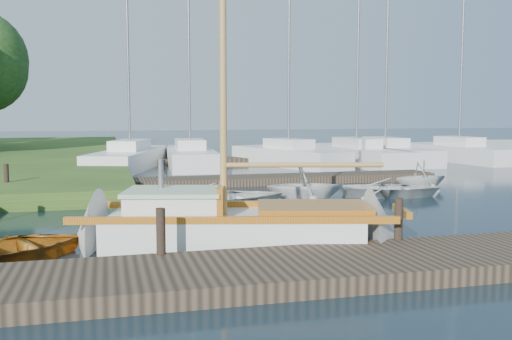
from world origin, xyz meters
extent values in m
plane|color=black|center=(0.00, 0.00, 0.00)|extent=(160.00, 160.00, 0.00)
cube|color=black|center=(0.00, -6.00, 0.15)|extent=(18.00, 2.20, 0.30)
cube|color=black|center=(2.00, 6.50, 0.15)|extent=(14.00, 1.60, 0.30)
cube|color=black|center=(10.00, 16.00, 0.15)|extent=(30.00, 1.60, 0.30)
cylinder|color=black|center=(-3.00, -5.00, 0.70)|extent=(0.16, 0.16, 0.80)
cylinder|color=black|center=(1.50, -5.00, 0.70)|extent=(0.16, 0.16, 0.80)
cylinder|color=black|center=(-7.00, 5.00, 0.70)|extent=(0.16, 0.16, 0.80)
cube|color=silver|center=(-1.42, -3.61, 0.23)|extent=(5.33, 3.14, 0.90)
cone|color=silver|center=(1.54, -4.35, 0.23)|extent=(1.73, 2.22, 1.96)
cone|color=silver|center=(-4.28, -2.90, 0.23)|extent=(1.44, 2.14, 1.96)
cube|color=#80510B|center=(-1.19, -2.70, 0.74)|extent=(6.05, 1.61, 0.14)
cube|color=#80510B|center=(-1.64, -4.53, 0.74)|extent=(6.05, 1.61, 0.14)
cube|color=#80510B|center=(1.88, -4.43, 0.74)|extent=(0.38, 1.10, 0.14)
cube|color=silver|center=(-2.58, -3.33, 0.90)|extent=(2.08, 1.79, 0.44)
cube|color=#AFCBA6|center=(-2.58, -3.33, 1.15)|extent=(2.21, 1.91, 0.08)
cube|color=#80510B|center=(-1.66, -3.55, 0.98)|extent=(0.45, 1.39, 0.60)
cylinder|color=slate|center=(-2.80, -2.96, 1.48)|extent=(0.12, 0.12, 0.60)
cube|color=#80510B|center=(0.14, -4.00, 0.78)|extent=(2.50, 1.99, 0.20)
cylinder|color=#A07038|center=(-1.61, -3.57, 4.88)|extent=(0.14, 0.14, 8.40)
cylinder|color=#A07038|center=(-0.06, -3.95, 1.68)|extent=(3.13, 0.87, 0.10)
imported|color=silver|center=(-0.86, 0.94, 0.41)|extent=(4.25, 3.21, 0.83)
imported|color=silver|center=(1.98, 1.62, 0.62)|extent=(2.59, 2.31, 1.24)
imported|color=silver|center=(5.13, 2.09, 0.34)|extent=(3.78, 3.15, 0.67)
imported|color=silver|center=(7.05, 3.48, 0.53)|extent=(2.13, 1.87, 1.07)
cube|color=silver|center=(-2.72, 14.43, 0.45)|extent=(4.74, 9.00, 0.90)
cube|color=silver|center=(-2.72, 14.43, 1.15)|extent=(2.26, 3.34, 0.50)
cylinder|color=slate|center=(-2.72, 14.43, 5.61)|extent=(0.12, 0.12, 9.41)
cube|color=silver|center=(0.30, 14.48, 0.45)|extent=(2.76, 8.33, 0.90)
cube|color=silver|center=(0.30, 14.48, 1.15)|extent=(1.59, 2.96, 0.50)
cylinder|color=slate|center=(0.30, 14.48, 5.81)|extent=(0.12, 0.12, 9.82)
cube|color=silver|center=(5.34, 13.59, 0.45)|extent=(4.63, 7.92, 0.90)
cube|color=silver|center=(5.34, 13.59, 1.15)|extent=(2.21, 2.98, 0.50)
cylinder|color=slate|center=(5.34, 13.59, 6.55)|extent=(0.12, 0.12, 11.30)
cube|color=silver|center=(9.23, 13.69, 0.45)|extent=(2.50, 9.55, 0.90)
cube|color=silver|center=(9.23, 13.69, 1.15)|extent=(1.50, 3.36, 0.50)
cylinder|color=slate|center=(9.23, 13.69, 6.59)|extent=(0.12, 0.12, 11.39)
cube|color=silver|center=(11.10, 14.03, 0.45)|extent=(2.60, 8.26, 0.90)
cube|color=silver|center=(11.10, 14.03, 1.15)|extent=(1.54, 2.92, 0.50)
cylinder|color=slate|center=(11.10, 14.03, 5.73)|extent=(0.12, 0.12, 9.65)
cube|color=silver|center=(15.64, 13.82, 0.45)|extent=(2.85, 8.16, 0.90)
cube|color=silver|center=(15.64, 13.82, 1.15)|extent=(1.63, 2.91, 0.50)
cylinder|color=slate|center=(15.64, 13.82, 6.60)|extent=(0.12, 0.12, 11.41)
camera|label=1|loc=(-3.87, -14.67, 2.70)|focal=40.00mm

